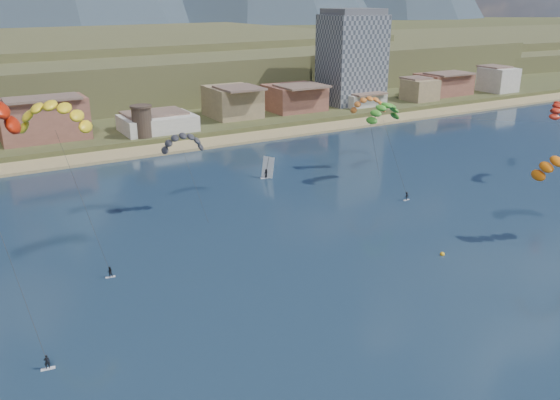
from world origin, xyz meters
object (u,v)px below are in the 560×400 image
Objects in this scene: kitesurfer_yellow at (53,112)px; buoy at (442,254)px; windsurfer at (267,171)px; watchtower at (142,121)px; apartment_tower at (352,57)px; kitesurfer_green at (384,110)px.

kitesurfer_yellow is 61.84m from buoy.
watchtower is at bearing 107.79° from windsurfer.
apartment_tower reaches higher than watchtower.
windsurfer is (-65.98, -57.70, -16.32)m from apartment_tower.
apartment_tower reaches higher than kitesurfer_yellow.
buoy is at bearing -85.21° from windsurfer.
watchtower is 72.88m from kitesurfer_yellow.
kitesurfer_green is (34.02, -58.29, 9.28)m from watchtower.
kitesurfer_yellow reaches higher than kitesurfer_green.
apartment_tower is 6.78× the size of windsurfer.
kitesurfer_yellow is at bearing -175.38° from kitesurfer_green.
kitesurfer_green is 28.52m from windsurfer.
apartment_tower is 85.70m from kitesurfer_green.
kitesurfer_green is at bearing -59.73° from watchtower.
apartment_tower is 82.02m from watchtower.
apartment_tower is 1.25× the size of kitesurfer_yellow.
windsurfer is 6.30× the size of buoy.
kitesurfer_green is (65.76, 5.31, -6.81)m from kitesurfer_yellow.
watchtower is 68.13m from kitesurfer_green.
apartment_tower is 136.12m from kitesurfer_yellow.
kitesurfer_green is at bearing -36.09° from windsurfer.
apartment_tower reaches higher than kitesurfer_green.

